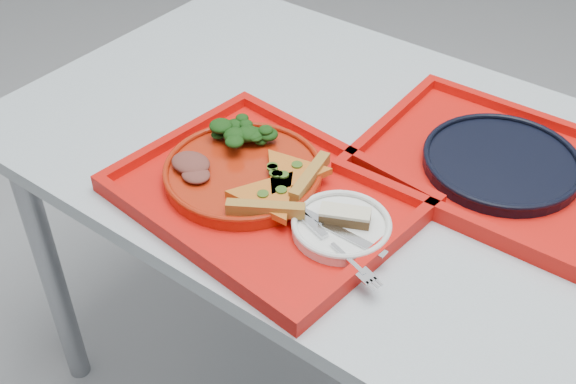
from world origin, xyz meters
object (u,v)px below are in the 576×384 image
Objects in this scene: tray_far at (500,170)px; dinner_plate at (243,174)px; dessert_bar at (345,216)px; tray_main at (266,197)px; navy_plate at (501,163)px.

dinner_plate reaches higher than tray_far.
dessert_bar reaches higher than dinner_plate.
dinner_plate reaches higher than tray_main.
tray_far is at bearing 0.00° from navy_plate.
dessert_bar is at bearing 9.48° from tray_main.
navy_plate is (-0.00, 0.00, 0.01)m from tray_far.
navy_plate is 3.19× the size of dessert_bar.
tray_far is 0.31m from dessert_bar.
dinner_plate is at bearing 175.30° from tray_main.
tray_main is at bearing -133.72° from tray_far.
dinner_plate is at bearing -140.01° from tray_far.
tray_far is 5.52× the size of dessert_bar.
tray_main is 1.73× the size of dinner_plate.
dessert_bar is at bearing -0.06° from dinner_plate.
tray_far is at bearing 52.89° from tray_main.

